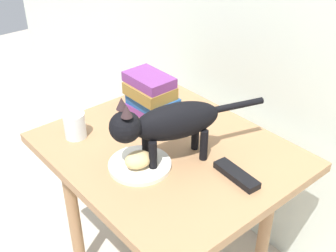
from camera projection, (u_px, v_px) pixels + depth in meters
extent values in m
cube|color=#9E724C|center=(168.00, 152.00, 1.35)|extent=(0.76, 0.64, 0.03)
cylinder|color=#9E724C|center=(74.00, 214.00, 1.52)|extent=(0.04, 0.04, 0.56)
cylinder|color=#9E724C|center=(174.00, 162.00, 1.79)|extent=(0.04, 0.04, 0.56)
cylinder|color=#9E724C|center=(265.00, 225.00, 1.48)|extent=(0.04, 0.04, 0.56)
cylinder|color=silver|center=(140.00, 165.00, 1.25)|extent=(0.18, 0.18, 0.01)
ellipsoid|color=#E0BC7A|center=(138.00, 160.00, 1.22)|extent=(0.08, 0.09, 0.05)
cylinder|color=black|center=(153.00, 157.00, 1.21)|extent=(0.02, 0.02, 0.10)
cylinder|color=black|center=(146.00, 146.00, 1.26)|extent=(0.02, 0.02, 0.10)
cylinder|color=black|center=(204.00, 145.00, 1.26)|extent=(0.02, 0.02, 0.10)
cylinder|color=black|center=(195.00, 135.00, 1.31)|extent=(0.02, 0.02, 0.10)
ellipsoid|color=black|center=(177.00, 121.00, 1.22)|extent=(0.17, 0.28, 0.11)
sphere|color=black|center=(125.00, 127.00, 1.16)|extent=(0.09, 0.09, 0.09)
cone|color=#332224|center=(126.00, 111.00, 1.11)|extent=(0.03, 0.03, 0.03)
cone|color=#332224|center=(122.00, 103.00, 1.15)|extent=(0.03, 0.03, 0.03)
cylinder|color=black|center=(239.00, 105.00, 1.28)|extent=(0.07, 0.16, 0.02)
cube|color=#72337A|center=(152.00, 109.00, 1.52)|extent=(0.19, 0.13, 0.03)
cube|color=#1E4C8C|center=(153.00, 101.00, 1.50)|extent=(0.17, 0.12, 0.04)
cube|color=olive|center=(150.00, 91.00, 1.47)|extent=(0.16, 0.12, 0.04)
cube|color=#72337A|center=(149.00, 80.00, 1.46)|extent=(0.17, 0.11, 0.03)
cylinder|color=silver|center=(75.00, 125.00, 1.37)|extent=(0.07, 0.07, 0.08)
cylinder|color=silver|center=(76.00, 131.00, 1.38)|extent=(0.06, 0.06, 0.04)
cube|color=black|center=(236.00, 175.00, 1.21)|extent=(0.15, 0.06, 0.02)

